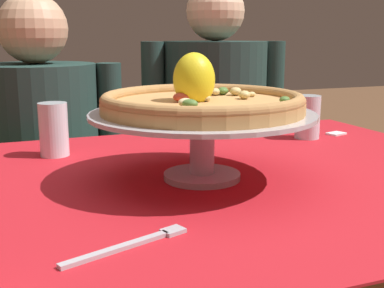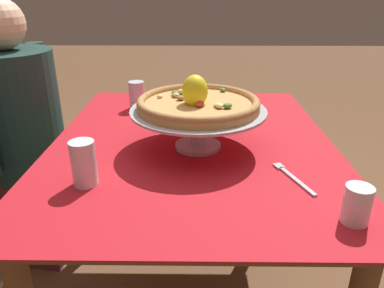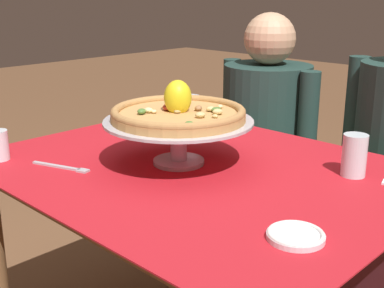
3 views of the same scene
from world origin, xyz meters
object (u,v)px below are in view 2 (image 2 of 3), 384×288
(pizza_stand, at_px, (198,117))
(water_glass_back_left, at_px, (84,166))
(pizza, at_px, (198,102))
(side_plate, at_px, (234,100))
(sugar_packet, at_px, (138,100))
(water_glass_front_left, at_px, (356,207))
(diner_right, at_px, (22,142))
(dinner_fork, at_px, (292,177))
(water_glass_back_right, at_px, (137,97))

(pizza_stand, relative_size, water_glass_back_left, 3.49)
(pizza, bearing_deg, water_glass_back_left, 129.42)
(side_plate, xyz_separation_m, sugar_packet, (0.01, 0.44, -0.01))
(water_glass_front_left, xyz_separation_m, diner_right, (0.78, 1.12, -0.18))
(pizza, relative_size, side_plate, 3.20)
(water_glass_front_left, relative_size, dinner_fork, 0.48)
(water_glass_front_left, xyz_separation_m, water_glass_back_left, (0.16, 0.65, 0.02))
(water_glass_front_left, distance_m, sugar_packet, 1.13)
(dinner_fork, bearing_deg, water_glass_front_left, -156.16)
(water_glass_front_left, xyz_separation_m, sugar_packet, (0.94, 0.63, -0.04))
(pizza, relative_size, water_glass_front_left, 4.27)
(pizza_stand, relative_size, sugar_packet, 8.67)
(pizza, xyz_separation_m, water_glass_back_right, (0.42, 0.26, -0.10))
(pizza_stand, height_order, dinner_fork, pizza_stand)
(pizza_stand, height_order, pizza, pizza)
(pizza, xyz_separation_m, side_plate, (0.51, -0.17, -0.15))
(pizza, bearing_deg, diner_right, 64.66)
(water_glass_back_right, height_order, dinner_fork, water_glass_back_right)
(water_glass_front_left, bearing_deg, diner_right, 55.36)
(pizza_stand, height_order, side_plate, pizza_stand)
(pizza, height_order, water_glass_back_left, pizza)
(water_glass_back_right, bearing_deg, pizza_stand, -147.84)
(dinner_fork, bearing_deg, water_glass_back_right, 40.02)
(pizza_stand, distance_m, water_glass_back_right, 0.50)
(pizza_stand, relative_size, pizza, 1.12)
(water_glass_back_left, distance_m, dinner_fork, 0.57)
(water_glass_back_left, height_order, sugar_packet, water_glass_back_left)
(water_glass_back_left, bearing_deg, sugar_packet, -2.08)
(water_glass_back_left, bearing_deg, pizza, -50.58)
(side_plate, bearing_deg, water_glass_front_left, -168.65)
(water_glass_back_right, distance_m, dinner_fork, 0.81)
(pizza, xyz_separation_m, water_glass_back_left, (-0.25, 0.30, -0.10))
(water_glass_front_left, distance_m, water_glass_back_left, 0.67)
(pizza, relative_size, water_glass_back_left, 3.11)
(side_plate, bearing_deg, water_glass_back_right, 102.62)
(sugar_packet, bearing_deg, side_plate, -91.41)
(pizza_stand, relative_size, dinner_fork, 2.32)
(side_plate, relative_size, sugar_packet, 2.42)
(dinner_fork, height_order, sugar_packet, dinner_fork)
(pizza, height_order, water_glass_back_right, pizza)
(diner_right, bearing_deg, side_plate, -81.05)
(side_plate, height_order, dinner_fork, side_plate)
(sugar_packet, relative_size, diner_right, 0.04)
(pizza_stand, xyz_separation_m, pizza, (-0.00, 0.00, 0.05))
(diner_right, bearing_deg, water_glass_front_left, -124.64)
(side_plate, distance_m, dinner_fork, 0.72)
(pizza_stand, xyz_separation_m, sugar_packet, (0.52, 0.27, -0.10))
(side_plate, bearing_deg, pizza, 161.93)
(pizza_stand, distance_m, water_glass_back_left, 0.39)
(water_glass_back_left, bearing_deg, water_glass_back_right, -3.46)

